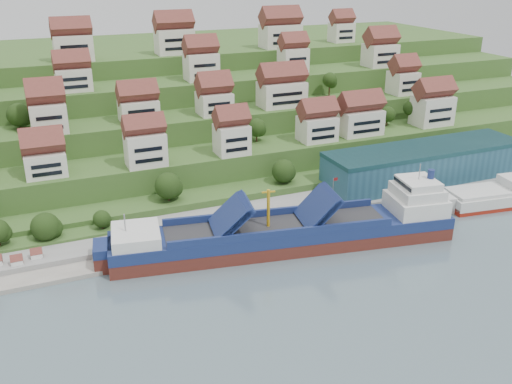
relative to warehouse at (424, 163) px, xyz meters
name	(u,v)px	position (x,y,z in m)	size (l,w,h in m)	color
ground	(286,244)	(-52.00, -17.00, -7.20)	(300.00, 300.00, 0.00)	slate
quay	(329,202)	(-32.00, -2.00, -6.10)	(180.00, 14.00, 2.20)	gray
pebble_beach	(18,266)	(-110.00, -5.00, -6.70)	(45.00, 20.00, 1.00)	gray
hillside	(169,102)	(-52.00, 86.55, 3.46)	(260.00, 128.00, 31.00)	#2D4C1E
hillside_village	(198,90)	(-53.56, 43.29, 17.08)	(158.51, 63.74, 28.35)	silver
hillside_trees	(187,137)	(-62.86, 24.98, 8.12)	(140.42, 62.51, 31.74)	#233E14
warehouse	(424,163)	(0.00, 0.00, 0.00)	(60.00, 15.00, 10.00)	#265268
flagpole	(333,190)	(-33.89, -7.00, -0.32)	(1.28, 0.16, 8.00)	gray
beach_huts	(7,264)	(-112.00, -6.25, -5.10)	(14.40, 3.70, 2.20)	white
cargo_ship	(294,233)	(-50.71, -18.74, -3.88)	(79.77, 24.96, 17.50)	#532119
second_ship	(495,196)	(9.85, -18.30, -4.85)	(27.85, 13.22, 7.78)	maroon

